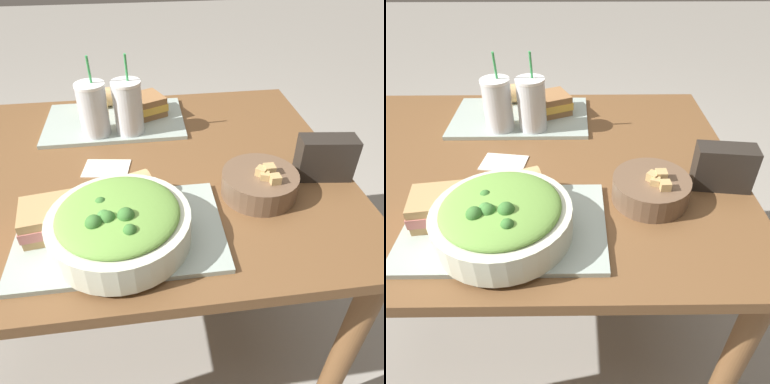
% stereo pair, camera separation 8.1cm
% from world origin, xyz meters
% --- Properties ---
extents(ground_plane, '(12.00, 12.00, 0.00)m').
position_xyz_m(ground_plane, '(0.00, 0.00, 0.00)').
color(ground_plane, gray).
extents(dining_table, '(1.22, 0.93, 0.73)m').
position_xyz_m(dining_table, '(0.00, 0.00, 0.63)').
color(dining_table, brown).
rests_on(dining_table, ground_plane).
extents(tray_near, '(0.44, 0.28, 0.01)m').
position_xyz_m(tray_near, '(0.01, -0.26, 0.73)').
color(tray_near, '#99A89E').
rests_on(tray_near, dining_table).
extents(tray_far, '(0.44, 0.28, 0.01)m').
position_xyz_m(tray_far, '(-0.01, 0.27, 0.73)').
color(tray_far, '#99A89E').
rests_on(tray_far, dining_table).
extents(salad_bowl, '(0.29, 0.29, 0.11)m').
position_xyz_m(salad_bowl, '(0.02, -0.29, 0.79)').
color(salad_bowl, beige).
rests_on(salad_bowl, tray_near).
extents(soup_bowl, '(0.18, 0.18, 0.08)m').
position_xyz_m(soup_bowl, '(0.35, -0.16, 0.76)').
color(soup_bowl, brown).
rests_on(soup_bowl, dining_table).
extents(sandwich_near, '(0.14, 0.12, 0.06)m').
position_xyz_m(sandwich_near, '(-0.13, -0.24, 0.77)').
color(sandwich_near, tan).
rests_on(sandwich_near, tray_near).
extents(baguette_near, '(0.12, 0.10, 0.06)m').
position_xyz_m(baguette_near, '(0.03, -0.15, 0.77)').
color(baguette_near, tan).
rests_on(baguette_near, tray_near).
extents(sandwich_far, '(0.15, 0.15, 0.06)m').
position_xyz_m(sandwich_far, '(0.09, 0.29, 0.77)').
color(sandwich_far, olive).
rests_on(sandwich_far, tray_far).
extents(baguette_far, '(0.10, 0.08, 0.06)m').
position_xyz_m(baguette_far, '(-0.07, 0.38, 0.77)').
color(baguette_far, tan).
rests_on(baguette_far, tray_far).
extents(drink_cup_dark, '(0.09, 0.09, 0.24)m').
position_xyz_m(drink_cup_dark, '(-0.06, 0.18, 0.81)').
color(drink_cup_dark, silver).
rests_on(drink_cup_dark, tray_far).
extents(drink_cup_red, '(0.09, 0.09, 0.24)m').
position_xyz_m(drink_cup_red, '(0.04, 0.18, 0.81)').
color(drink_cup_red, silver).
rests_on(drink_cup_red, tray_far).
extents(chip_bag, '(0.15, 0.08, 0.11)m').
position_xyz_m(chip_bag, '(0.53, -0.11, 0.78)').
color(chip_bag, '#28231E').
rests_on(chip_bag, dining_table).
extents(napkin_folded, '(0.13, 0.10, 0.00)m').
position_xyz_m(napkin_folded, '(-0.03, 0.00, 0.73)').
color(napkin_folded, silver).
rests_on(napkin_folded, dining_table).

